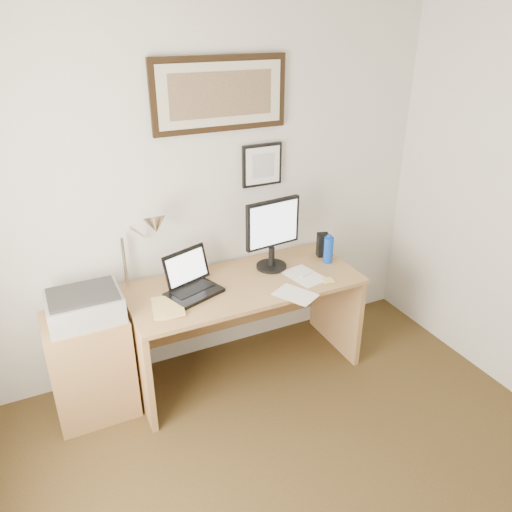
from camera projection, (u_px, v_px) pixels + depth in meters
wall_back at (202, 200)px, 3.45m from camera, size 3.50×0.02×2.50m
side_cabinet at (92, 365)px, 3.23m from camera, size 0.50×0.40×0.73m
water_bottle at (328, 250)px, 3.66m from camera, size 0.07×0.07×0.20m
bottle_cap at (329, 236)px, 3.62m from camera, size 0.04×0.04×0.02m
speaker at (323, 245)px, 3.76m from camera, size 0.10×0.09×0.18m
paper_sheet_a at (295, 295)px, 3.28m from camera, size 0.29×0.32×0.00m
paper_sheet_b at (305, 276)px, 3.51m from camera, size 0.26×0.33×0.00m
sticky_pad at (328, 281)px, 3.44m from camera, size 0.09×0.09×0.01m
marker_pen at (307, 274)px, 3.52m from camera, size 0.14×0.06×0.02m
book at (152, 309)px, 3.10m from camera, size 0.24×0.29×0.02m
desk at (240, 305)px, 3.60m from camera, size 1.60×0.70×0.75m
laptop at (191, 283)px, 3.30m from camera, size 0.40×0.40×0.26m
lcd_monitor at (273, 231)px, 3.49m from camera, size 0.42×0.22×0.52m
printer at (84, 306)px, 3.02m from camera, size 0.44×0.34×0.18m
desk_lamp at (152, 228)px, 3.17m from camera, size 0.29×0.27×0.53m
picture_large at (221, 94)px, 3.18m from camera, size 0.92×0.04×0.47m
picture_small at (262, 165)px, 3.52m from camera, size 0.30×0.03×0.30m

